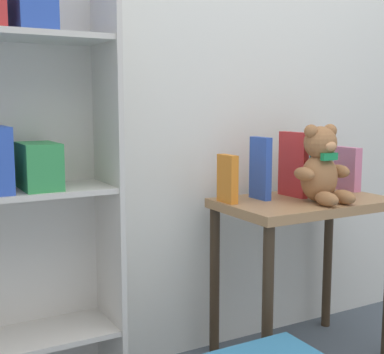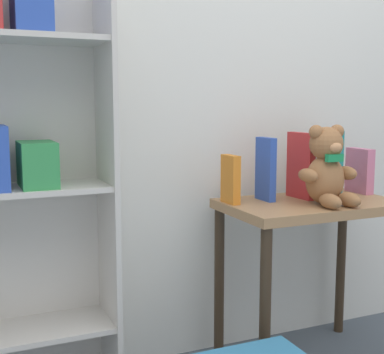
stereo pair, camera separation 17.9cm
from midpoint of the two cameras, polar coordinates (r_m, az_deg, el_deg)
The scene contains 9 objects.
wall_back at distance 2.27m, azimuth 2.49°, elevation 13.47°, with size 4.80×0.06×2.50m.
bookshelf_side at distance 1.80m, azimuth -21.51°, elevation 1.61°, with size 0.63×0.27×1.50m.
display_table at distance 2.15m, azimuth 9.48°, elevation -5.26°, with size 0.67×0.41×0.65m.
teddy_bear at distance 2.06m, azimuth 11.25°, elevation 1.04°, with size 0.23×0.21×0.30m.
book_standing_orange at distance 2.02m, azimuth 1.28°, elevation -0.20°, with size 0.03×0.10×0.18m, color orange.
book_standing_blue at distance 2.09m, azimuth 4.89°, elevation 0.92°, with size 0.03×0.11×0.24m, color #2D51B7.
book_standing_red at distance 2.17m, azimuth 8.43°, elevation 1.33°, with size 0.03×0.15×0.26m, color red.
book_standing_teal at distance 2.27m, azimuth 11.44°, elevation 1.61°, with size 0.03×0.10×0.27m, color teal.
book_standing_pink at distance 2.38m, azimuth 14.11°, elevation 0.85°, with size 0.04×0.14×0.19m, color #D17093.
Camera 1 is at (-1.26, -0.46, 1.03)m, focal length 50.00 mm.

